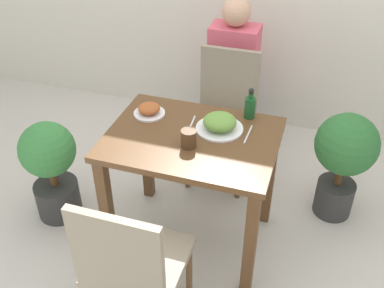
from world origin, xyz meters
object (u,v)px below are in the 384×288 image
drink_cup (189,138)px  chair_far (224,109)px  food_plate (220,123)px  person_figure (233,77)px  chair_near (132,264)px  side_plate (149,110)px  potted_plant_left (51,166)px  potted_plant_right (344,156)px  sauce_bottle (250,106)px

drink_cup → chair_far: bearing=90.4°
food_plate → person_figure: 0.99m
chair_near → side_plate: (-0.24, 0.83, 0.26)m
person_figure → potted_plant_left: bearing=-127.7°
potted_plant_right → person_figure: 1.02m
potted_plant_left → person_figure: size_ratio=0.58×
chair_far → sauce_bottle: sauce_bottle is taller
potted_plant_left → potted_plant_right: size_ratio=0.93×
chair_near → sauce_bottle: 1.07m
drink_cup → potted_plant_left: size_ratio=0.14×
potted_plant_left → potted_plant_right: 1.79m
person_figure → side_plate: bearing=-106.2°
chair_far → chair_near: bearing=-92.5°
food_plate → potted_plant_left: bearing=-170.8°
food_plate → sauce_bottle: sauce_bottle is taller
potted_plant_right → drink_cup: bearing=-143.8°
potted_plant_right → person_figure: bearing=146.1°
chair_far → sauce_bottle: (0.24, -0.42, 0.30)m
side_plate → potted_plant_left: 0.74m
drink_cup → sauce_bottle: 0.44m
chair_far → sauce_bottle: 0.57m
chair_far → side_plate: 0.69m
sauce_bottle → potted_plant_right: (0.56, 0.22, -0.37)m
chair_near → sauce_bottle: sauce_bottle is taller
chair_near → drink_cup: chair_near is taller
chair_near → potted_plant_right: (0.86, 1.20, -0.06)m
food_plate → potted_plant_left: size_ratio=0.38×
chair_near → potted_plant_right: chair_near is taller
sauce_bottle → potted_plant_left: 1.27m
chair_near → drink_cup: (0.07, 0.61, 0.28)m
potted_plant_left → sauce_bottle: bearing=16.5°
chair_near → sauce_bottle: bearing=-107.1°
chair_near → chair_far: same height
sauce_bottle → drink_cup: bearing=-122.7°
food_plate → potted_plant_left: 1.10m
sauce_bottle → chair_near: bearing=-107.1°
sauce_bottle → potted_plant_right: bearing=21.1°
chair_far → potted_plant_left: size_ratio=1.34×
drink_cup → person_figure: person_figure is taller
sauce_bottle → side_plate: bearing=-165.1°
chair_near → person_figure: size_ratio=0.78×
potted_plant_left → chair_far: bearing=40.1°
side_plate → chair_near: bearing=-73.8°
side_plate → sauce_bottle: (0.54, 0.15, 0.04)m
potted_plant_right → chair_far: bearing=166.0°
potted_plant_left → person_figure: 1.43m
drink_cup → potted_plant_left: (-0.90, 0.03, -0.42)m
side_plate → person_figure: person_figure is taller
side_plate → potted_plant_right: bearing=18.1°
food_plate → person_figure: bearing=98.8°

